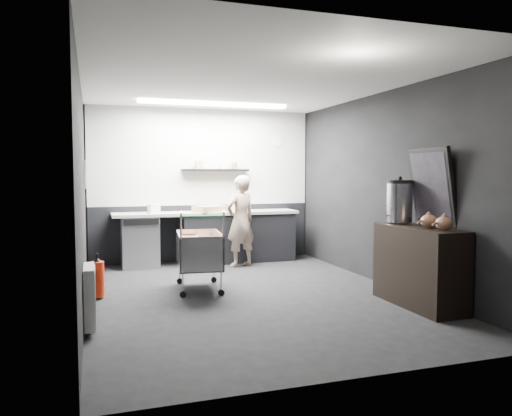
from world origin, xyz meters
name	(u,v)px	position (x,y,z in m)	size (l,w,h in m)	color
floor	(249,295)	(0.00, 0.00, 0.00)	(5.50, 5.50, 0.00)	black
ceiling	(249,82)	(0.00, 0.00, 2.70)	(5.50, 5.50, 0.00)	white
wall_back	(203,185)	(0.00, 2.75, 1.35)	(5.50, 5.50, 0.00)	black
wall_front	(360,202)	(0.00, -2.75, 1.35)	(5.50, 5.50, 0.00)	black
wall_left	(82,192)	(-2.00, 0.00, 1.35)	(5.50, 5.50, 0.00)	black
wall_right	(386,189)	(2.00, 0.00, 1.35)	(5.50, 5.50, 0.00)	black
kitchen_wall_panel	(203,157)	(0.00, 2.73, 1.85)	(3.95, 0.02, 1.70)	silver
dado_panel	(203,233)	(0.00, 2.73, 0.50)	(3.95, 0.02, 1.00)	black
floating_shelf	(215,170)	(0.20, 2.62, 1.62)	(1.20, 0.22, 0.04)	black
wall_clock	(277,142)	(1.40, 2.72, 2.15)	(0.20, 0.20, 0.03)	white
poster	(85,174)	(-1.98, 1.30, 1.55)	(0.02, 0.30, 0.40)	white
poster_red_band	(85,169)	(-1.98, 1.30, 1.62)	(0.01, 0.22, 0.10)	red
radiator	(89,296)	(-1.94, -0.90, 0.35)	(0.10, 0.50, 0.60)	white
ceiling_strip	(214,104)	(0.00, 1.85, 2.67)	(2.40, 0.20, 0.04)	white
prep_counter	(215,237)	(0.14, 2.42, 0.46)	(3.20, 0.61, 0.90)	black
person	(241,221)	(0.47, 1.97, 0.77)	(0.56, 0.37, 1.53)	beige
shopping_cart	(199,253)	(-0.55, 0.50, 0.50)	(0.66, 1.00, 1.04)	silver
sideboard	(419,256)	(1.76, -1.09, 0.59)	(0.54, 1.25, 1.87)	black
fire_extinguisher	(98,278)	(-1.85, 0.42, 0.26)	(0.16, 0.16, 0.54)	red
cardboard_box	(211,209)	(0.05, 2.37, 0.95)	(0.52, 0.40, 0.10)	#9F7C55
pink_tub	(235,206)	(0.50, 2.42, 0.99)	(0.19, 0.19, 0.19)	silver
white_container	(154,209)	(-0.92, 2.37, 0.98)	(0.17, 0.13, 0.15)	white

